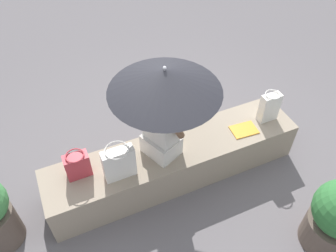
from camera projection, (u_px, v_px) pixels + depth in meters
ground_plane at (174, 175)px, 3.92m from camera, size 14.00×14.00×0.00m
stone_bench at (174, 162)px, 3.75m from camera, size 2.75×0.58×0.47m
person_seated at (161, 125)px, 3.27m from camera, size 0.39×0.51×0.90m
parasol at (165, 81)px, 2.82m from camera, size 0.98×0.98×1.11m
handbag_black at (119, 163)px, 3.20m from camera, size 0.30×0.23×0.38m
tote_bag_canvas at (78, 165)px, 3.24m from camera, size 0.23×0.18×0.29m
shoulder_bag_spare at (269, 107)px, 3.75m from camera, size 0.22×0.16×0.36m
magazine at (244, 130)px, 3.75m from camera, size 0.30×0.22×0.01m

